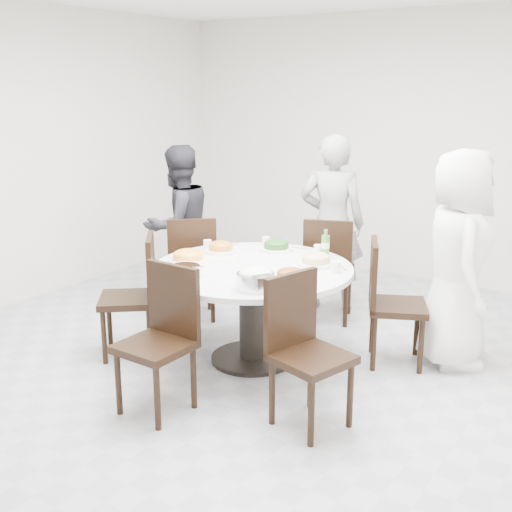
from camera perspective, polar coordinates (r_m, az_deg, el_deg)
The scene contains 22 objects.
floor at distance 4.70m, azimuth 1.77°, elevation -10.96°, with size 6.00×6.00×0.01m, color #A1A1A6.
wall_back at distance 6.99m, azimuth 15.17°, elevation 9.14°, with size 6.00×0.01×2.80m, color silver.
dining_table at distance 4.88m, azimuth -0.33°, elevation -5.18°, with size 1.50×1.50×0.75m, color silver.
chair_ne at distance 4.92m, azimuth 12.49°, elevation -4.15°, with size 0.42×0.42×0.95m, color black.
chair_n at distance 5.73m, azimuth 6.52°, elevation -1.10°, with size 0.42×0.42×0.95m, color black.
chair_nw at distance 5.78m, azimuth -5.75°, elevation -0.95°, with size 0.42×0.42×0.95m, color black.
chair_sw at distance 5.05m, azimuth -11.38°, elevation -3.55°, with size 0.42×0.42×0.95m, color black.
chair_s at distance 4.15m, azimuth -9.00°, elevation -7.64°, with size 0.42×0.42×0.95m, color black.
chair_se at distance 3.95m, azimuth 4.99°, elevation -8.73°, with size 0.42×0.42×0.95m, color black.
diner_right at distance 4.95m, azimuth 17.48°, elevation -0.29°, with size 0.79×0.52×1.63m, color white.
diner_middle at distance 5.94m, azimuth 6.77°, elevation 2.88°, with size 0.60×0.39×1.64m, color black.
diner_left at distance 6.12m, azimuth -6.90°, elevation 2.68°, with size 0.74×0.57×1.52m, color black.
dish_greens at distance 5.20m, azimuth 1.82°, elevation 0.82°, with size 0.26×0.26×0.07m, color white.
dish_pale at distance 4.80m, azimuth 5.33°, elevation -0.41°, with size 0.27×0.27×0.07m, color white.
dish_orange at distance 5.15m, azimuth -3.15°, elevation 0.67°, with size 0.25×0.25×0.07m, color white.
dish_redbrown at distance 4.40m, azimuth 3.14°, elevation -1.90°, with size 0.25×0.25×0.06m, color white.
dish_tofu at distance 4.90m, azimuth -6.04°, elevation -0.11°, with size 0.30×0.30×0.08m, color white.
rice_bowl at distance 4.23m, azimuth -0.06°, elevation -2.25°, with size 0.25×0.25×0.11m, color silver.
soup_bowl at distance 4.55m, azimuth -6.31°, elevation -1.32°, with size 0.24×0.24×0.07m, color white.
beverage_bottle at distance 5.03m, azimuth 6.19°, elevation 1.13°, with size 0.06×0.06×0.22m, color #357F33.
tea_cups at distance 5.30m, azimuth 3.36°, elevation 1.16°, with size 0.07×0.07×0.08m, color white.
chopsticks at distance 5.30m, azimuth 3.59°, elevation 0.78°, with size 0.24×0.04×0.01m, color tan, non-canonical shape.
Camera 1 is at (2.22, -3.59, 2.07)m, focal length 45.00 mm.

